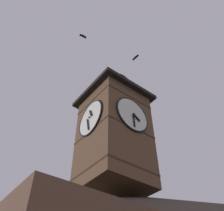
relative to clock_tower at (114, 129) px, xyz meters
name	(u,v)px	position (x,y,z in m)	size (l,w,h in m)	color
clock_tower	(114,129)	(0.00, 0.00, 0.00)	(4.08, 4.08, 9.48)	brown
flying_bird_high	(83,36)	(1.94, -2.09, 11.18)	(0.69, 0.31, 0.16)	black
flying_bird_low	(136,57)	(-2.75, -0.18, 9.73)	(0.26, 0.75, 0.14)	black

